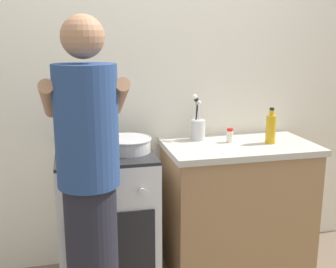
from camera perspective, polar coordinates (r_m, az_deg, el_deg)
back_wall at (r=2.97m, az=1.13°, el=6.48°), size 3.20×0.10×2.50m
countertop at (r=2.96m, az=9.45°, el=-9.72°), size 1.00×0.60×0.90m
stove_range at (r=2.76m, az=-8.40°, el=-11.49°), size 0.60×0.62×0.90m
pot at (r=2.57m, az=-11.85°, el=-1.51°), size 0.28×0.21×0.11m
mixing_bowl at (r=2.59m, az=-5.64°, el=-1.38°), size 0.30×0.30×0.09m
utensil_crock at (r=2.87m, az=4.11°, el=0.92°), size 0.10×0.10×0.32m
spice_bottle at (r=2.84m, az=8.52°, el=-0.20°), size 0.04×0.04×0.10m
oil_bottle at (r=2.85m, az=13.97°, el=0.74°), size 0.07×0.07×0.24m
person at (r=2.08m, az=-10.74°, el=-7.84°), size 0.41×0.50×1.70m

